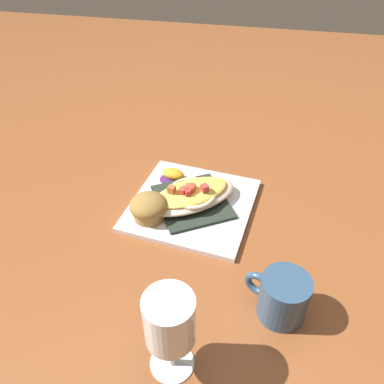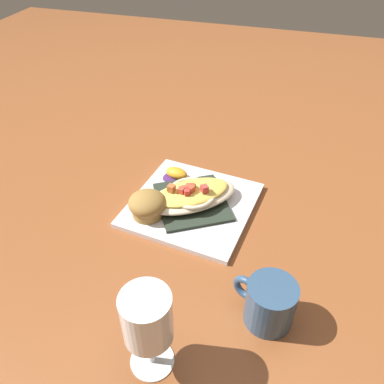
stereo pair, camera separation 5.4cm
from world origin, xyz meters
TOP-DOWN VIEW (x-y plane):
  - ground_plane at (0.00, 0.00)m, footprint 2.60×2.60m
  - square_plate at (0.00, 0.00)m, footprint 0.28×0.28m
  - folded_napkin at (0.00, 0.00)m, footprint 0.20×0.21m
  - gratin_dish at (-0.00, -0.00)m, footprint 0.22×0.20m
  - muffin at (-0.08, -0.06)m, footprint 0.08×0.08m
  - orange_garnish at (-0.06, 0.08)m, footprint 0.07×0.06m
  - coffee_mug at (0.19, -0.23)m, footprint 0.11×0.08m
  - stemmed_glass at (0.04, -0.35)m, footprint 0.07×0.07m

SIDE VIEW (x-z plane):
  - ground_plane at x=0.00m, z-range 0.00..0.00m
  - square_plate at x=0.00m, z-range 0.00..0.01m
  - folded_napkin at x=0.00m, z-range 0.01..0.02m
  - orange_garnish at x=-0.06m, z-range 0.01..0.03m
  - gratin_dish at x=0.00m, z-range 0.01..0.06m
  - coffee_mug at x=0.19m, z-range 0.00..0.08m
  - muffin at x=-0.08m, z-range 0.01..0.06m
  - stemmed_glass at x=0.04m, z-range 0.03..0.18m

